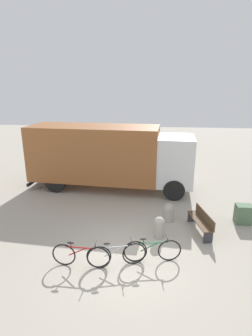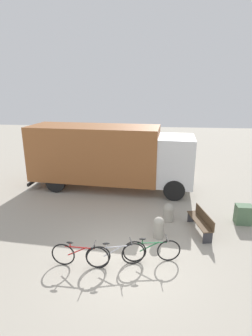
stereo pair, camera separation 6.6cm
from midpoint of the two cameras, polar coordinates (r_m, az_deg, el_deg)
ground_plane at (r=8.99m, az=0.90°, el=-19.18°), size 60.00×60.00×0.00m
delivery_truck at (r=14.04m, az=-3.70°, el=2.96°), size 8.84×3.02×3.40m
park_bench at (r=10.58m, az=16.24°, el=-10.97°), size 0.77×1.74×0.82m
bicycle_near at (r=8.57m, az=-9.76°, el=-18.23°), size 1.84×0.44×0.85m
bicycle_middle at (r=8.49m, az=-1.98°, el=-18.34°), size 1.79×0.59×0.85m
bicycle_far at (r=8.70m, az=5.82°, el=-17.42°), size 1.82×0.45×0.85m
bollard_near_bench at (r=9.90m, az=7.33°, el=-12.54°), size 0.38×0.38×0.83m
bollard_far_bench at (r=11.10m, az=9.42°, el=-9.39°), size 0.45×0.45×0.78m
utility_box at (r=11.79m, az=24.32°, el=-9.20°), size 0.62×0.48×0.79m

